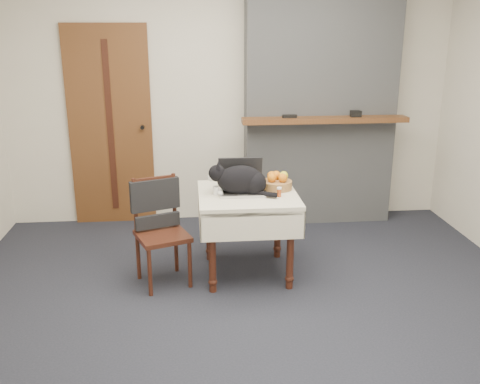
{
  "coord_description": "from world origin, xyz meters",
  "views": [
    {
      "loc": [
        -0.4,
        -3.43,
        1.98
      ],
      "look_at": [
        -0.03,
        0.55,
        0.72
      ],
      "focal_mm": 40.0,
      "sensor_mm": 36.0,
      "label": 1
    }
  ],
  "objects_px": {
    "fruit_basket": "(277,182)",
    "chair": "(158,216)",
    "cream_jar": "(217,190)",
    "side_table": "(247,206)",
    "door": "(111,127)",
    "cat": "(242,180)",
    "laptop": "(241,184)",
    "pill_bottle": "(279,192)"
  },
  "relations": [
    {
      "from": "side_table",
      "to": "cat",
      "type": "height_order",
      "value": "cat"
    },
    {
      "from": "cat",
      "to": "side_table",
      "type": "bearing_deg",
      "value": 39.75
    },
    {
      "from": "door",
      "to": "cat",
      "type": "relative_size",
      "value": 3.74
    },
    {
      "from": "chair",
      "to": "side_table",
      "type": "bearing_deg",
      "value": -17.66
    },
    {
      "from": "cat",
      "to": "cream_jar",
      "type": "xyz_separation_m",
      "value": [
        -0.2,
        0.02,
        -0.08
      ]
    },
    {
      "from": "cream_jar",
      "to": "side_table",
      "type": "bearing_deg",
      "value": 3.83
    },
    {
      "from": "side_table",
      "to": "cream_jar",
      "type": "relative_size",
      "value": 12.13
    },
    {
      "from": "fruit_basket",
      "to": "chair",
      "type": "xyz_separation_m",
      "value": [
        -0.96,
        -0.12,
        -0.21
      ]
    },
    {
      "from": "side_table",
      "to": "chair",
      "type": "bearing_deg",
      "value": -177.23
    },
    {
      "from": "door",
      "to": "fruit_basket",
      "type": "relative_size",
      "value": 8.23
    },
    {
      "from": "door",
      "to": "fruit_basket",
      "type": "distance_m",
      "value": 1.98
    },
    {
      "from": "side_table",
      "to": "chair",
      "type": "xyz_separation_m",
      "value": [
        -0.71,
        -0.03,
        -0.05
      ]
    },
    {
      "from": "cat",
      "to": "fruit_basket",
      "type": "xyz_separation_m",
      "value": [
        0.3,
        0.12,
        -0.06
      ]
    },
    {
      "from": "cream_jar",
      "to": "pill_bottle",
      "type": "bearing_deg",
      "value": -12.27
    },
    {
      "from": "cat",
      "to": "door",
      "type": "bearing_deg",
      "value": 136.19
    },
    {
      "from": "laptop",
      "to": "pill_bottle",
      "type": "relative_size",
      "value": 4.7
    },
    {
      "from": "side_table",
      "to": "door",
      "type": "bearing_deg",
      "value": 132.02
    },
    {
      "from": "cat",
      "to": "cream_jar",
      "type": "distance_m",
      "value": 0.21
    },
    {
      "from": "pill_bottle",
      "to": "chair",
      "type": "distance_m",
      "value": 0.97
    },
    {
      "from": "door",
      "to": "chair",
      "type": "height_order",
      "value": "door"
    },
    {
      "from": "door",
      "to": "side_table",
      "type": "distance_m",
      "value": 1.89
    },
    {
      "from": "door",
      "to": "cat",
      "type": "xyz_separation_m",
      "value": [
        1.19,
        -1.41,
        -0.19
      ]
    },
    {
      "from": "laptop",
      "to": "cream_jar",
      "type": "distance_m",
      "value": 0.21
    },
    {
      "from": "door",
      "to": "side_table",
      "type": "bearing_deg",
      "value": -47.98
    },
    {
      "from": "cream_jar",
      "to": "pill_bottle",
      "type": "xyz_separation_m",
      "value": [
        0.48,
        -0.1,
        0.01
      ]
    },
    {
      "from": "chair",
      "to": "laptop",
      "type": "bearing_deg",
      "value": -14.15
    },
    {
      "from": "fruit_basket",
      "to": "chair",
      "type": "height_order",
      "value": "chair"
    },
    {
      "from": "cream_jar",
      "to": "fruit_basket",
      "type": "height_order",
      "value": "fruit_basket"
    },
    {
      "from": "cat",
      "to": "pill_bottle",
      "type": "bearing_deg",
      "value": -10.82
    },
    {
      "from": "laptop",
      "to": "chair",
      "type": "height_order",
      "value": "laptop"
    },
    {
      "from": "laptop",
      "to": "fruit_basket",
      "type": "distance_m",
      "value": 0.3
    },
    {
      "from": "fruit_basket",
      "to": "chair",
      "type": "relative_size",
      "value": 0.29
    },
    {
      "from": "laptop",
      "to": "cat",
      "type": "bearing_deg",
      "value": -92.65
    },
    {
      "from": "door",
      "to": "laptop",
      "type": "distance_m",
      "value": 1.8
    },
    {
      "from": "chair",
      "to": "pill_bottle",
      "type": "bearing_deg",
      "value": -25.68
    },
    {
      "from": "cream_jar",
      "to": "fruit_basket",
      "type": "relative_size",
      "value": 0.26
    },
    {
      "from": "cat",
      "to": "chair",
      "type": "height_order",
      "value": "cat"
    },
    {
      "from": "cream_jar",
      "to": "pill_bottle",
      "type": "height_order",
      "value": "pill_bottle"
    },
    {
      "from": "door",
      "to": "chair",
      "type": "xyz_separation_m",
      "value": [
        0.53,
        -1.41,
        -0.46
      ]
    },
    {
      "from": "side_table",
      "to": "laptop",
      "type": "distance_m",
      "value": 0.19
    },
    {
      "from": "cream_jar",
      "to": "chair",
      "type": "height_order",
      "value": "chair"
    },
    {
      "from": "side_table",
      "to": "pill_bottle",
      "type": "height_order",
      "value": "pill_bottle"
    }
  ]
}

